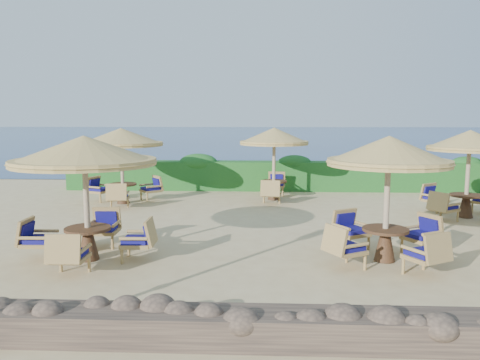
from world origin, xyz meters
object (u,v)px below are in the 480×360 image
cafe_set_3 (122,149)px  cafe_set_5 (469,161)px  cafe_set_4 (274,147)px  cafe_set_1 (388,179)px  cafe_set_0 (85,173)px

cafe_set_3 → cafe_set_5: same height
cafe_set_3 → cafe_set_4: bearing=10.8°
cafe_set_4 → cafe_set_5: 6.42m
cafe_set_5 → cafe_set_4: bearing=153.7°
cafe_set_3 → cafe_set_5: bearing=-9.3°
cafe_set_1 → cafe_set_4: (-2.16, 7.35, 0.20)m
cafe_set_1 → cafe_set_5: size_ratio=1.02×
cafe_set_0 → cafe_set_5: 10.96m
cafe_set_0 → cafe_set_4: 8.62m
cafe_set_0 → cafe_set_3: bearing=100.3°
cafe_set_0 → cafe_set_1: 6.31m
cafe_set_0 → cafe_set_3: same height
cafe_set_1 → cafe_set_4: bearing=106.4°
cafe_set_1 → cafe_set_4: 7.67m
cafe_set_4 → cafe_set_5: same height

